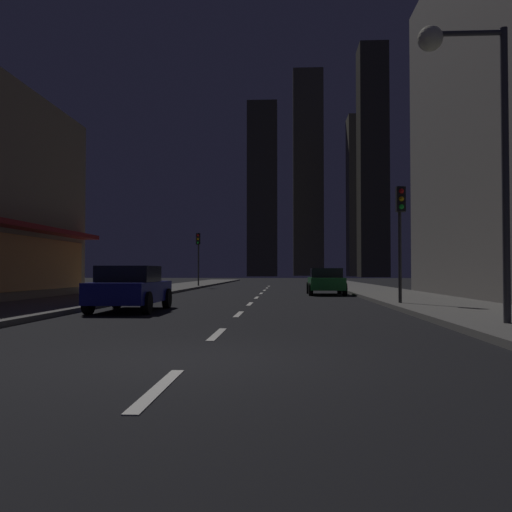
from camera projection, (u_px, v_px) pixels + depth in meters
The scene contains 14 objects.
ground_plane at pixel (266, 290), 39.91m from camera, with size 78.00×136.00×0.10m, color black.
sidewalk_right at pixel (364, 288), 39.55m from camera, with size 4.00×76.00×0.15m, color #605E59.
sidewalk_left at pixel (170, 288), 40.28m from camera, with size 4.00×76.00×0.15m, color #605E59.
lane_marking_center at pixel (257, 298), 26.74m from camera, with size 0.16×43.80×0.01m.
skyscraper_distant_tall at pixel (262, 189), 143.87m from camera, with size 7.74×5.25×45.31m, color #3F3C2F.
skyscraper_distant_mid at pixel (308, 173), 165.81m from camera, with size 8.97×5.11×61.81m, color #4D493A.
skyscraper_distant_short at pixel (363, 197), 143.73m from camera, with size 7.93×7.80×41.45m, color brown.
skyscraper_distant_slender at pixel (373, 161), 123.84m from camera, with size 6.32×7.26×51.84m, color #39362A.
car_parked_near at pixel (130, 288), 17.79m from camera, with size 1.98×4.24×1.45m.
car_parked_far at pixel (326, 281), 30.27m from camera, with size 1.98×4.24×1.45m.
fire_hydrant_far_left at pixel (157, 286), 31.41m from camera, with size 0.42×0.30×0.65m.
traffic_light_near_right at pixel (400, 218), 19.82m from camera, with size 0.32×0.48×4.20m.
traffic_light_far_left at pixel (198, 247), 43.92m from camera, with size 0.32×0.48×4.20m.
street_lamp_right at pixel (467, 100), 12.22m from camera, with size 1.96×0.56×6.58m.
Camera 1 is at (1.37, -7.95, 1.27)m, focal length 38.90 mm.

